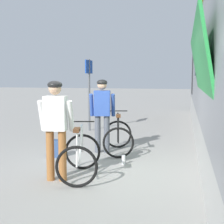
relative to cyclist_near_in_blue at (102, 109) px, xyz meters
The scene contains 9 objects.
ground_plane 1.76m from the cyclist_near_in_blue, 69.95° to the right, with size 80.00×80.00×0.00m, color gray.
cyclist_near_in_blue is the anchor object (origin of this frame).
cyclist_far_in_white 2.15m from the cyclist_near_in_blue, 97.03° to the right, with size 0.64×0.36×1.76m.
bicycle_near_black 0.76m from the cyclist_near_in_blue, ahead, with size 0.93×1.20×0.99m.
bicycle_far_white 2.02m from the cyclist_near_in_blue, 87.20° to the right, with size 0.94×1.20×0.99m.
backpack_on_platform 1.41m from the cyclist_near_in_blue, 144.45° to the right, with size 0.28×0.18×0.40m, color navy.
water_bottle_near_the_bikes 1.49m from the cyclist_near_in_blue, 51.86° to the right, with size 0.08×0.08×0.19m, color silver.
water_bottle_by_the_backpack 1.63m from the cyclist_near_in_blue, 141.09° to the right, with size 0.08×0.08×0.22m, color silver.
platform_sign_post 3.14m from the cyclist_near_in_blue, 113.32° to the left, with size 0.08×0.70×2.40m.
Camera 1 is at (1.43, -5.74, 1.84)m, focal length 49.43 mm.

